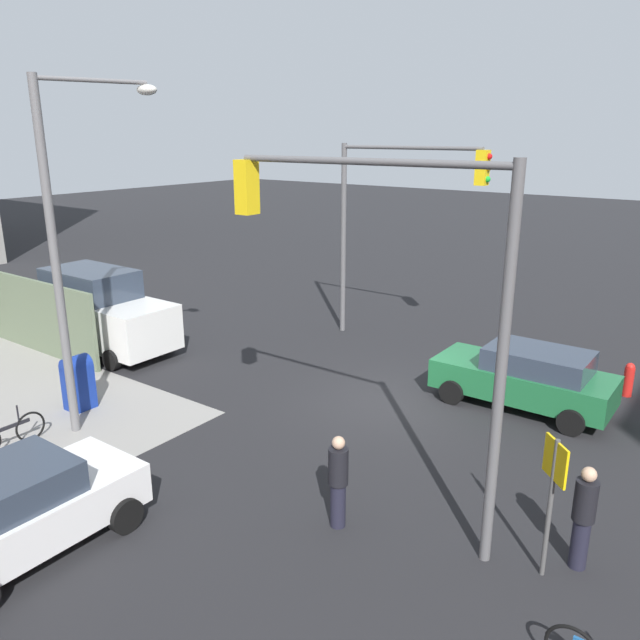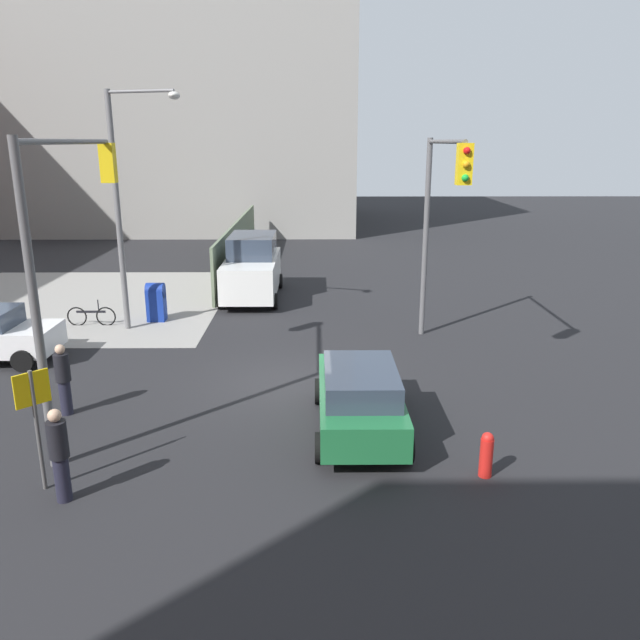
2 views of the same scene
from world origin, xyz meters
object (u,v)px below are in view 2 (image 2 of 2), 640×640
street_lamp_corner (126,194)px  bicycle_leaning_on_fence (92,316)px  traffic_signal_nw_corner (69,226)px  mailbox_blue (156,301)px  traffic_signal_se_corner (439,204)px  fire_hydrant (486,454)px  van_white_delivery (252,268)px  coupe_green (359,397)px  pedestrian_crossing (63,378)px  pedestrian_waiting (59,453)px

street_lamp_corner → bicycle_leaning_on_fence: (0.51, 1.75, -4.35)m
traffic_signal_nw_corner → mailbox_blue: size_ratio=4.55×
traffic_signal_se_corner → fire_hydrant: 8.59m
street_lamp_corner → van_white_delivery: size_ratio=1.48×
coupe_green → pedestrian_crossing: 7.11m
traffic_signal_nw_corner → fire_hydrant: (-2.58, -8.70, -4.14)m
mailbox_blue → van_white_delivery: van_white_delivery is taller
coupe_green → fire_hydrant: bearing=-130.4°
traffic_signal_nw_corner → bicycle_leaning_on_fence: 9.48m
van_white_delivery → pedestrian_waiting: size_ratio=2.97×
fire_hydrant → coupe_green: size_ratio=0.21×
fire_hydrant → van_white_delivery: (14.77, 6.00, 0.79)m
traffic_signal_se_corner → pedestrian_waiting: 12.32m
mailbox_blue → traffic_signal_nw_corner: bearing=-176.7°
coupe_green → pedestrian_crossing: pedestrian_crossing is taller
traffic_signal_nw_corner → van_white_delivery: size_ratio=1.20×
van_white_delivery → pedestrian_crossing: van_white_delivery is taller
traffic_signal_nw_corner → mailbox_blue: bearing=3.3°
traffic_signal_nw_corner → street_lamp_corner: 7.56m
fire_hydrant → pedestrian_crossing: bearing=72.3°
fire_hydrant → van_white_delivery: van_white_delivery is taller
van_white_delivery → fire_hydrant: bearing=-157.9°
mailbox_blue → coupe_green: coupe_green is taller
bicycle_leaning_on_fence → van_white_delivery: bearing=-52.3°
coupe_green → bicycle_leaning_on_fence: 12.47m
coupe_green → bicycle_leaning_on_fence: coupe_green is taller
traffic_signal_nw_corner → street_lamp_corner: size_ratio=0.81×
traffic_signal_nw_corner → van_white_delivery: bearing=-12.5°
coupe_green → van_white_delivery: size_ratio=0.82×
traffic_signal_se_corner → fire_hydrant: size_ratio=6.91×
street_lamp_corner → van_white_delivery: bearing=-37.9°
mailbox_blue → van_white_delivery: bearing=-41.8°
traffic_signal_se_corner → pedestrian_crossing: 11.32m
street_lamp_corner → coupe_green: 11.54m
traffic_signal_se_corner → coupe_green: size_ratio=1.47×
van_white_delivery → pedestrian_crossing: 12.26m
fire_hydrant → street_lamp_corner: bearing=43.7°
traffic_signal_nw_corner → street_lamp_corner: bearing=7.2°
van_white_delivery → traffic_signal_nw_corner: bearing=167.5°
fire_hydrant → pedestrian_waiting: size_ratio=0.52×
mailbox_blue → fire_hydrant: size_ratio=1.52×
traffic_signal_nw_corner → pedestrian_waiting: bearing=-168.3°
street_lamp_corner → fire_hydrant: street_lamp_corner is taller
pedestrian_waiting → bicycle_leaning_on_fence: 11.91m
fire_hydrant → pedestrian_waiting: pedestrian_waiting is taller
fire_hydrant → bicycle_leaning_on_fence: bearing=47.1°
traffic_signal_se_corner → mailbox_blue: size_ratio=4.55×
pedestrian_crossing → pedestrian_waiting: pedestrian_waiting is taller
fire_hydrant → van_white_delivery: bearing=22.1°
street_lamp_corner → mailbox_blue: (1.11, -0.45, -3.94)m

